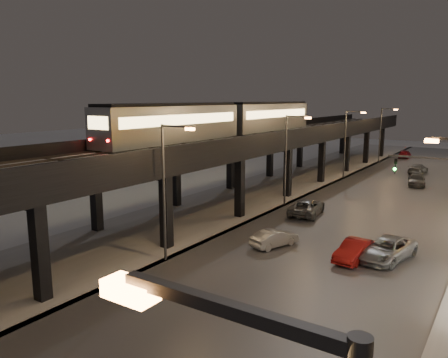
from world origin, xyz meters
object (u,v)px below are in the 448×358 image
Objects in this scene: car_far_white at (405,154)px; car_onc_white at (416,180)px; car_onc_silver at (355,251)px; car_onc_dark at (386,250)px; car_mid_dark at (418,169)px; car_near_white at (274,239)px; subway_train at (228,119)px; car_mid_silver at (307,207)px.

car_far_white is 0.91× the size of car_onc_white.
car_onc_dark reaches higher than car_onc_silver.
car_mid_dark is 0.91× the size of car_onc_dark.
car_onc_silver is at bearing -155.32° from car_near_white.
car_mid_dark reaches higher than car_onc_silver.
subway_train reaches higher than car_onc_silver.
car_far_white is at bearing -97.36° from car_mid_silver.
car_near_white is (12.62, -13.34, -7.76)m from subway_train.
car_near_white is 39.16m from car_mid_dark.
car_far_white is at bearing 93.23° from car_onc_white.
car_onc_silver is (2.84, -38.59, -0.01)m from car_mid_dark.
car_onc_dark is (1.70, 1.26, 0.05)m from car_onc_silver.
car_mid_dark is 1.01× the size of car_onc_white.
subway_train is at bearing -146.90° from car_onc_white.
car_mid_dark is 9.45m from car_onc_white.
car_near_white is at bearing 90.83° from car_mid_silver.
subway_train is 7.73× the size of car_mid_dark.
car_onc_dark is at bearing 98.13° from car_far_white.
car_onc_white is at bearing -114.24° from car_mid_silver.
car_onc_dark is (19.98, -11.61, -7.66)m from subway_train.
car_onc_dark is 28.16m from car_onc_white.
car_mid_silver is 1.13× the size of car_mid_dark.
car_onc_white is at bearing 102.84° from car_mid_dark.
car_onc_dark is (9.63, -53.82, -0.00)m from car_far_white.
subway_train is 19.93m from car_near_white.
car_onc_silver is at bearing -35.15° from subway_train.
car_mid_silver is 29.94m from car_mid_dark.
car_near_white is 5.68m from car_onc_silver.
car_mid_silver reaches higher than car_far_white.
car_mid_dark is 17.25m from car_far_white.
car_mid_silver is at bearing -116.96° from car_onc_white.
car_mid_dark is (15.44, 25.72, -7.70)m from subway_train.
car_mid_dark reaches higher than car_near_white.
car_mid_silver is (11.10, -3.91, -7.65)m from subway_train.
car_onc_white is (6.55, -25.82, -0.04)m from car_far_white.
subway_train is 7.00× the size of car_onc_dark.
car_far_white is (-0.75, 46.11, -0.01)m from car_mid_silver.
subway_train is 8.58× the size of car_far_white.
car_mid_dark is at bearing -74.19° from car_near_white.
car_far_white reaches higher than car_onc_dark.
car_far_white is 26.64m from car_onc_white.
car_onc_silver is at bearing 96.18° from car_far_white.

